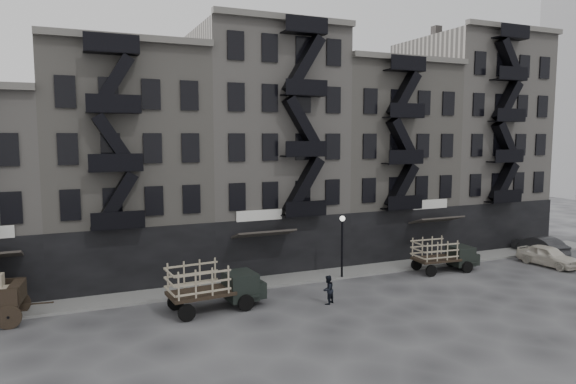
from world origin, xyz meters
name	(u,v)px	position (x,y,z in m)	size (l,w,h in m)	color
ground	(319,296)	(0.00, 0.00, 0.00)	(140.00, 140.00, 0.00)	#38383A
sidewalk	(294,278)	(0.00, 3.75, 0.07)	(55.00, 2.50, 0.15)	slate
building_midwest	(124,166)	(-10.00, 9.83, 7.50)	(10.00, 11.35, 16.20)	gray
building_center	(261,150)	(0.00, 9.82, 8.50)	(10.00, 11.35, 18.20)	gray
building_mideast	(374,160)	(10.00, 9.83, 7.50)	(10.00, 11.35, 16.20)	gray
building_east	(467,142)	(20.00, 9.82, 9.00)	(10.00, 11.35, 19.20)	gray
lamp_post	(342,238)	(3.00, 2.60, 2.78)	(0.36, 0.36, 4.28)	black
stake_truck_west	(214,283)	(-6.47, 0.01, 1.52)	(5.48, 2.61, 2.67)	black
stake_truck_east	(444,252)	(10.60, 1.46, 1.36)	(4.86, 2.26, 2.38)	black
car_east	(548,256)	(18.72, -0.31, 0.75)	(1.78, 4.42, 1.51)	beige
car_far	(540,246)	(20.98, 2.33, 0.77)	(1.63, 4.67, 1.54)	black
pedestrian_mid	(328,290)	(-0.25, -1.56, 0.83)	(0.81, 0.63, 1.66)	black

